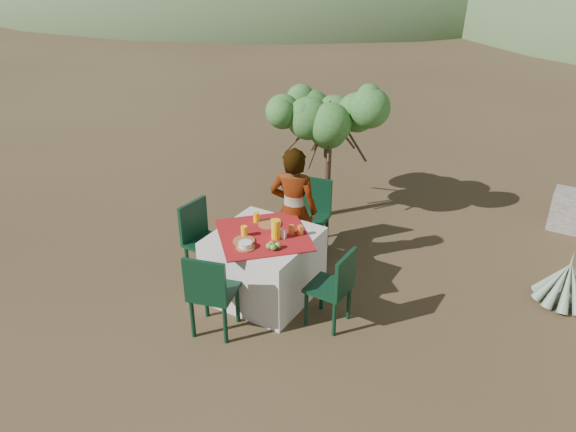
% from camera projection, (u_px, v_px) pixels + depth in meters
% --- Properties ---
extents(ground, '(160.00, 160.00, 0.00)m').
position_uv_depth(ground, '(276.00, 299.00, 6.22)').
color(ground, '#382A19').
rests_on(ground, ground).
extents(table, '(1.30, 1.30, 0.76)m').
position_uv_depth(table, '(264.00, 265.00, 6.14)').
color(table, silver).
rests_on(table, ground).
extents(chair_far, '(0.49, 0.49, 0.93)m').
position_uv_depth(chair_far, '(312.00, 212.00, 6.97)').
color(chair_far, black).
rests_on(chair_far, ground).
extents(chair_near, '(0.53, 0.53, 0.93)m').
position_uv_depth(chair_near, '(211.00, 291.00, 5.46)').
color(chair_near, black).
rests_on(chair_near, ground).
extents(chair_left, '(0.45, 0.45, 0.93)m').
position_uv_depth(chair_left, '(202.00, 237.00, 6.41)').
color(chair_left, black).
rests_on(chair_left, ground).
extents(chair_right, '(0.40, 0.40, 0.86)m').
position_uv_depth(chair_right, '(335.00, 285.00, 5.61)').
color(chair_right, black).
rests_on(chair_right, ground).
extents(person, '(0.64, 0.51, 1.53)m').
position_uv_depth(person, '(294.00, 211.00, 6.45)').
color(person, '#8C6651').
rests_on(person, ground).
extents(shrub_tree, '(1.44, 1.41, 1.69)m').
position_uv_depth(shrub_tree, '(334.00, 124.00, 7.44)').
color(shrub_tree, '#4F3C27').
rests_on(shrub_tree, ground).
extents(agave, '(0.66, 0.66, 0.70)m').
position_uv_depth(agave, '(566.00, 283.00, 6.07)').
color(agave, gray).
rests_on(agave, ground).
extents(plate_far, '(0.25, 0.25, 0.01)m').
position_uv_depth(plate_far, '(270.00, 224.00, 6.16)').
color(plate_far, brown).
rests_on(plate_far, table).
extents(plate_near, '(0.23, 0.23, 0.01)m').
position_uv_depth(plate_near, '(244.00, 241.00, 5.82)').
color(plate_near, brown).
rests_on(plate_near, table).
extents(glass_far, '(0.07, 0.07, 0.11)m').
position_uv_depth(glass_far, '(256.00, 217.00, 6.19)').
color(glass_far, '#FFB610').
rests_on(glass_far, table).
extents(glass_near, '(0.07, 0.07, 0.11)m').
position_uv_depth(glass_near, '(244.00, 231.00, 5.90)').
color(glass_near, '#FFB610').
rests_on(glass_near, table).
extents(juice_pitcher, '(0.10, 0.10, 0.21)m').
position_uv_depth(juice_pitcher, '(276.00, 229.00, 5.84)').
color(juice_pitcher, '#FFB610').
rests_on(juice_pitcher, table).
extents(bowl_plate, '(0.20, 0.20, 0.01)m').
position_uv_depth(bowl_plate, '(246.00, 247.00, 5.71)').
color(bowl_plate, brown).
rests_on(bowl_plate, table).
extents(white_bowl, '(0.14, 0.14, 0.05)m').
position_uv_depth(white_bowl, '(245.00, 244.00, 5.69)').
color(white_bowl, silver).
rests_on(white_bowl, bowl_plate).
extents(jar_left, '(0.06, 0.06, 0.10)m').
position_uv_depth(jar_left, '(291.00, 230.00, 5.95)').
color(jar_left, orange).
rests_on(jar_left, table).
extents(jar_right, '(0.06, 0.06, 0.10)m').
position_uv_depth(jar_right, '(300.00, 230.00, 5.94)').
color(jar_right, orange).
rests_on(jar_right, table).
extents(napkin_holder, '(0.08, 0.05, 0.09)m').
position_uv_depth(napkin_holder, '(282.00, 234.00, 5.87)').
color(napkin_holder, silver).
rests_on(napkin_holder, table).
extents(fruit_cluster, '(0.14, 0.13, 0.07)m').
position_uv_depth(fruit_cluster, '(273.00, 246.00, 5.68)').
color(fruit_cluster, olive).
rests_on(fruit_cluster, table).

